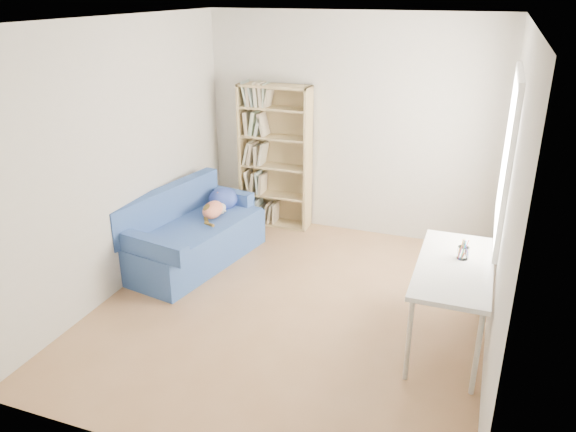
% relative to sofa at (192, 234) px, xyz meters
% --- Properties ---
extents(ground, '(4.00, 4.00, 0.00)m').
position_rel_sofa_xyz_m(ground, '(1.37, -0.56, -0.31)').
color(ground, '#976B44').
rests_on(ground, ground).
extents(room_shell, '(3.54, 4.04, 2.62)m').
position_rel_sofa_xyz_m(room_shell, '(1.47, -0.53, 1.32)').
color(room_shell, silver).
rests_on(room_shell, ground).
extents(sofa, '(1.08, 1.80, 0.82)m').
position_rel_sofa_xyz_m(sofa, '(0.00, 0.00, 0.00)').
color(sofa, navy).
rests_on(sofa, ground).
extents(bookshelf, '(0.88, 0.28, 1.77)m').
position_rel_sofa_xyz_m(bookshelf, '(0.48, 1.28, 0.50)').
color(bookshelf, tan).
rests_on(bookshelf, ground).
extents(desk, '(0.59, 1.30, 0.75)m').
position_rel_sofa_xyz_m(desk, '(2.80, -0.66, 0.37)').
color(desk, white).
rests_on(desk, ground).
extents(pen_cup, '(0.09, 0.09, 0.18)m').
position_rel_sofa_xyz_m(pen_cup, '(2.85, -0.52, 0.50)').
color(pen_cup, white).
rests_on(pen_cup, desk).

